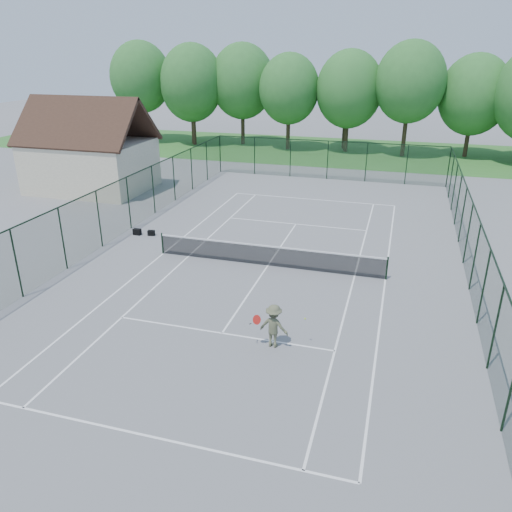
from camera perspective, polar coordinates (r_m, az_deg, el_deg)
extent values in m
plane|color=gray|center=(23.86, 1.35, -1.11)|extent=(140.00, 140.00, 0.00)
cube|color=#34742C|center=(52.31, 10.14, 11.68)|extent=(80.00, 16.00, 0.01)
cube|color=white|center=(34.82, 6.49, 6.46)|extent=(10.97, 0.08, 0.01)
cube|color=white|center=(14.44, -11.82, -19.57)|extent=(10.97, 0.08, 0.01)
cube|color=white|center=(29.67, 4.59, 3.66)|extent=(8.23, 0.08, 0.01)
cube|color=white|center=(18.43, -3.90, -8.79)|extent=(8.23, 0.08, 0.01)
cube|color=white|center=(23.19, 14.57, -2.60)|extent=(0.08, 23.77, 0.01)
cube|color=white|center=(25.71, -10.53, 0.30)|extent=(0.08, 23.77, 0.01)
cube|color=white|center=(23.24, 11.21, -2.23)|extent=(0.08, 23.77, 0.01)
cube|color=white|center=(25.15, -7.74, -0.03)|extent=(0.08, 23.77, 0.01)
cube|color=white|center=(23.86, 1.35, -1.11)|extent=(0.08, 12.80, 0.01)
cylinder|color=black|center=(25.52, -10.65, 1.43)|extent=(0.08, 0.08, 1.10)
cylinder|color=black|center=(22.97, 14.74, -1.37)|extent=(0.08, 0.08, 1.10)
cube|color=black|center=(23.66, 1.37, -0.01)|extent=(11.00, 0.02, 0.96)
cube|color=white|center=(23.48, 1.38, 1.12)|extent=(11.00, 0.05, 0.07)
cube|color=#1A3A22|center=(40.34, 8.18, 10.79)|extent=(18.00, 0.02, 3.00)
cube|color=#1A3A22|center=(22.86, 23.73, -0.13)|extent=(0.02, 36.00, 3.00)
cube|color=#1A3A22|center=(26.92, -17.49, 4.04)|extent=(0.02, 36.00, 3.00)
cube|color=black|center=(40.06, 8.30, 12.89)|extent=(18.00, 0.05, 0.05)
cube|color=black|center=(22.38, 24.32, 3.41)|extent=(0.05, 36.00, 0.05)
cube|color=black|center=(26.51, -17.87, 7.11)|extent=(0.05, 36.00, 0.05)
cube|color=beige|center=(38.69, -18.30, 9.77)|extent=(8.00, 6.00, 3.50)
cube|color=#3F281C|center=(39.40, -17.65, 14.88)|extent=(8.60, 3.27, 3.27)
cube|color=#3F281C|center=(36.95, -20.23, 14.12)|extent=(8.60, 3.27, 3.27)
cylinder|color=#3B2B1C|center=(56.20, -7.20, 14.75)|extent=(0.40, 0.40, 4.20)
ellipsoid|color=#357B33|center=(55.81, -7.40, 18.72)|extent=(6.40, 6.40, 7.40)
cylinder|color=#3B2B1C|center=(51.97, 10.30, 13.94)|extent=(0.40, 0.40, 4.20)
ellipsoid|color=#357B33|center=(51.55, 10.61, 18.23)|extent=(6.40, 6.40, 7.40)
cube|color=black|center=(28.57, -13.43, 2.70)|extent=(0.43, 0.26, 0.34)
cube|color=black|center=(28.30, -11.88, 2.60)|extent=(0.41, 0.29, 0.29)
imported|color=#595C3F|center=(17.29, 2.04, -7.99)|extent=(1.09, 0.72, 1.58)
sphere|color=#A7D433|center=(17.34, 5.63, -7.14)|extent=(0.07, 0.07, 0.07)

